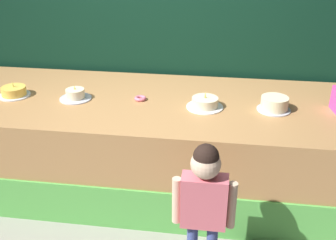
{
  "coord_description": "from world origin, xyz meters",
  "views": [
    {
      "loc": [
        0.71,
        -2.54,
        2.27
      ],
      "look_at": [
        0.29,
        0.41,
        0.81
      ],
      "focal_mm": 43.18,
      "sensor_mm": 36.0,
      "label": 1
    }
  ],
  "objects_px": {
    "child_figure": "(204,197)",
    "cake_right": "(205,103)",
    "donut": "(140,98)",
    "cake_far_right": "(274,104)",
    "cake_center": "(75,95)",
    "cake_left": "(14,92)"
  },
  "relations": [
    {
      "from": "cake_right",
      "to": "donut",
      "type": "bearing_deg",
      "value": 171.97
    },
    {
      "from": "donut",
      "to": "cake_far_right",
      "type": "bearing_deg",
      "value": -2.71
    },
    {
      "from": "child_figure",
      "to": "donut",
      "type": "xyz_separation_m",
      "value": [
        -0.64,
        1.1,
        0.18
      ]
    },
    {
      "from": "child_figure",
      "to": "cake_far_right",
      "type": "height_order",
      "value": "child_figure"
    },
    {
      "from": "donut",
      "to": "cake_right",
      "type": "xyz_separation_m",
      "value": [
        0.57,
        -0.08,
        0.03
      ]
    },
    {
      "from": "cake_left",
      "to": "cake_right",
      "type": "height_order",
      "value": "cake_right"
    },
    {
      "from": "child_figure",
      "to": "cake_center",
      "type": "distance_m",
      "value": 1.61
    },
    {
      "from": "cake_far_right",
      "to": "child_figure",
      "type": "bearing_deg",
      "value": -115.91
    },
    {
      "from": "donut",
      "to": "cake_far_right",
      "type": "height_order",
      "value": "cake_far_right"
    },
    {
      "from": "cake_right",
      "to": "cake_far_right",
      "type": "bearing_deg",
      "value": 2.65
    },
    {
      "from": "donut",
      "to": "cake_far_right",
      "type": "relative_size",
      "value": 0.38
    },
    {
      "from": "cake_far_right",
      "to": "cake_center",
      "type": "bearing_deg",
      "value": -179.88
    },
    {
      "from": "child_figure",
      "to": "cake_left",
      "type": "relative_size",
      "value": 3.79
    },
    {
      "from": "child_figure",
      "to": "cake_right",
      "type": "bearing_deg",
      "value": 93.63
    },
    {
      "from": "donut",
      "to": "cake_far_right",
      "type": "distance_m",
      "value": 1.15
    },
    {
      "from": "child_figure",
      "to": "cake_far_right",
      "type": "xyz_separation_m",
      "value": [
        0.51,
        1.05,
        0.22
      ]
    },
    {
      "from": "cake_right",
      "to": "cake_left",
      "type": "bearing_deg",
      "value": 179.52
    },
    {
      "from": "cake_left",
      "to": "cake_center",
      "type": "distance_m",
      "value": 0.57
    },
    {
      "from": "cake_far_right",
      "to": "cake_right",
      "type": "bearing_deg",
      "value": -177.35
    },
    {
      "from": "donut",
      "to": "cake_center",
      "type": "height_order",
      "value": "cake_center"
    },
    {
      "from": "donut",
      "to": "cake_left",
      "type": "height_order",
      "value": "cake_left"
    },
    {
      "from": "donut",
      "to": "cake_far_right",
      "type": "xyz_separation_m",
      "value": [
        1.15,
        -0.05,
        0.04
      ]
    }
  ]
}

